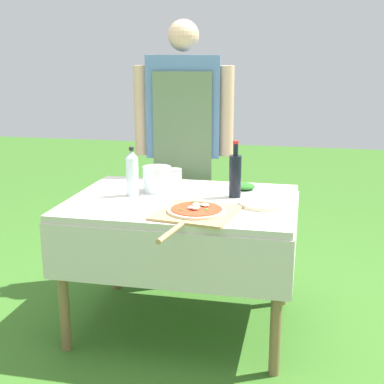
% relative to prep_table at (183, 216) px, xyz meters
% --- Properties ---
extents(ground_plane, '(12.00, 12.00, 0.00)m').
position_rel_prep_table_xyz_m(ground_plane, '(0.00, 0.00, -0.63)').
color(ground_plane, '#386B23').
extents(prep_table, '(1.18, 0.88, 0.72)m').
position_rel_prep_table_xyz_m(prep_table, '(0.00, 0.00, 0.00)').
color(prep_table, beige).
rests_on(prep_table, ground).
extents(person_cook, '(0.62, 0.26, 1.66)m').
position_rel_prep_table_xyz_m(person_cook, '(-0.14, 0.64, 0.35)').
color(person_cook, '#70604C').
rests_on(person_cook, ground).
extents(pizza_on_peel, '(0.41, 0.63, 0.05)m').
position_rel_prep_table_xyz_m(pizza_on_peel, '(0.12, -0.26, 0.11)').
color(pizza_on_peel, tan).
rests_on(pizza_on_peel, prep_table).
extents(oil_bottle, '(0.06, 0.06, 0.30)m').
position_rel_prep_table_xyz_m(oil_bottle, '(0.26, 0.10, 0.22)').
color(oil_bottle, black).
rests_on(oil_bottle, prep_table).
extents(water_bottle, '(0.07, 0.07, 0.26)m').
position_rel_prep_table_xyz_m(water_bottle, '(-0.28, 0.01, 0.22)').
color(water_bottle, silver).
rests_on(water_bottle, prep_table).
extents(herb_container, '(0.18, 0.17, 0.04)m').
position_rel_prep_table_xyz_m(herb_container, '(0.29, 0.25, 0.11)').
color(herb_container, silver).
rests_on(herb_container, prep_table).
extents(mixing_tub, '(0.16, 0.16, 0.14)m').
position_rel_prep_table_xyz_m(mixing_tub, '(-0.17, 0.13, 0.16)').
color(mixing_tub, silver).
rests_on(mixing_tub, prep_table).
extents(plate_stack, '(0.25, 0.25, 0.02)m').
position_rel_prep_table_xyz_m(plate_stack, '(0.42, -0.03, 0.11)').
color(plate_stack, beige).
rests_on(plate_stack, prep_table).
extents(sauce_jar, '(0.08, 0.08, 0.08)m').
position_rel_prep_table_xyz_m(sauce_jar, '(-0.13, 0.35, 0.13)').
color(sauce_jar, silver).
rests_on(sauce_jar, prep_table).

